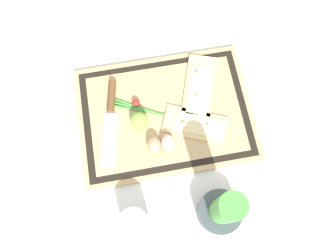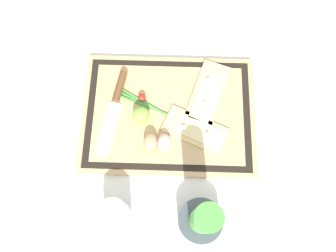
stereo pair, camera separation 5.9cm
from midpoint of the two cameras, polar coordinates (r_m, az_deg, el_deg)
The scene contains 12 objects.
ground_plane at distance 0.98m, azimuth -2.21°, elevation 1.70°, with size 6.00×6.00×0.00m, color silver.
cutting_board at distance 0.97m, azimuth -2.23°, elevation 1.89°, with size 0.51×0.37×0.02m.
pizza_slice_near at distance 0.99m, azimuth 3.72°, elevation 6.67°, with size 0.15×0.22×0.02m.
pizza_slice_far at distance 0.94m, azimuth 3.13°, elevation 0.06°, with size 0.20×0.15×0.02m.
knife at distance 0.97m, azimuth -11.64°, elevation 2.83°, with size 0.08×0.26×0.02m.
egg_brown at distance 0.91m, azimuth -4.27°, elevation -3.49°, with size 0.04×0.05×0.04m, color tan.
egg_pink at distance 0.91m, azimuth -1.86°, elevation -3.18°, with size 0.04×0.05×0.04m, color beige.
lime at distance 0.93m, azimuth -6.86°, elevation 0.83°, with size 0.05×0.05×0.05m, color #7FB742.
cherry_tomato_red at distance 0.97m, azimuth -7.35°, elevation 3.84°, with size 0.02×0.02×0.02m, color red.
scallion_bunch at distance 0.95m, azimuth -3.35°, elevation 1.72°, with size 0.29×0.16×0.01m.
herb_pot at distance 0.84m, azimuth 7.41°, elevation -14.62°, with size 0.12×0.12×0.23m.
sauce_jar at distance 0.89m, azimuth -7.76°, elevation -16.58°, with size 0.08×0.08×0.09m.
Camera 1 is at (0.05, 0.33, 0.92)m, focal length 35.00 mm.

